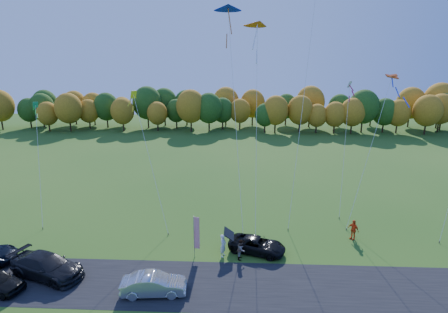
{
  "coord_description": "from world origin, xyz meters",
  "views": [
    {
      "loc": [
        1.47,
        -26.02,
        15.72
      ],
      "look_at": [
        0.0,
        6.0,
        7.0
      ],
      "focal_mm": 28.0,
      "sensor_mm": 36.0,
      "label": 1
    }
  ],
  "objects_px": {
    "black_suv": "(257,245)",
    "silver_sedan": "(154,284)",
    "feather_flag": "(196,233)",
    "person_east": "(353,230)"
  },
  "relations": [
    {
      "from": "silver_sedan",
      "to": "person_east",
      "type": "height_order",
      "value": "person_east"
    },
    {
      "from": "black_suv",
      "to": "silver_sedan",
      "type": "xyz_separation_m",
      "value": [
        -7.45,
        -5.91,
        0.08
      ]
    },
    {
      "from": "person_east",
      "to": "black_suv",
      "type": "bearing_deg",
      "value": -109.64
    },
    {
      "from": "black_suv",
      "to": "silver_sedan",
      "type": "distance_m",
      "value": 9.51
    },
    {
      "from": "black_suv",
      "to": "person_east",
      "type": "height_order",
      "value": "person_east"
    },
    {
      "from": "black_suv",
      "to": "silver_sedan",
      "type": "relative_size",
      "value": 1.06
    },
    {
      "from": "silver_sedan",
      "to": "person_east",
      "type": "relative_size",
      "value": 2.39
    },
    {
      "from": "silver_sedan",
      "to": "feather_flag",
      "type": "distance_m",
      "value": 5.6
    },
    {
      "from": "black_suv",
      "to": "person_east",
      "type": "bearing_deg",
      "value": -54.67
    },
    {
      "from": "black_suv",
      "to": "feather_flag",
      "type": "xyz_separation_m",
      "value": [
        -5.05,
        -1.09,
        1.6
      ]
    }
  ]
}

